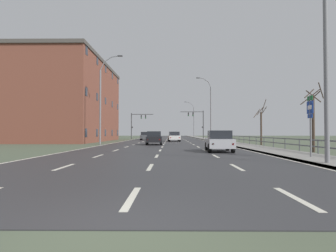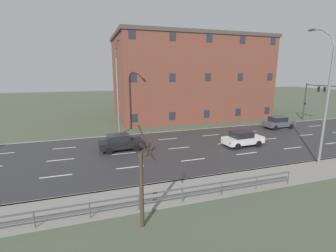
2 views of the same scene
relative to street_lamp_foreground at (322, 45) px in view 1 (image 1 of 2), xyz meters
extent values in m
cube|color=#4C5642|center=(-7.43, 39.77, -5.28)|extent=(160.00, 160.00, 0.12)
cube|color=#303033|center=(-7.43, 51.77, -5.21)|extent=(14.00, 120.00, 0.02)
cube|color=beige|center=(-10.93, -0.83, -5.20)|extent=(0.16, 2.20, 0.01)
cube|color=beige|center=(-10.93, 4.57, -5.20)|extent=(0.16, 2.20, 0.01)
cube|color=beige|center=(-10.93, 9.97, -5.20)|extent=(0.16, 2.20, 0.01)
cube|color=beige|center=(-10.93, 15.37, -5.20)|extent=(0.16, 2.20, 0.01)
cube|color=beige|center=(-10.93, 20.77, -5.20)|extent=(0.16, 2.20, 0.01)
cube|color=beige|center=(-10.93, 26.17, -5.20)|extent=(0.16, 2.20, 0.01)
cube|color=beige|center=(-10.93, 31.57, -5.20)|extent=(0.16, 2.20, 0.01)
cube|color=beige|center=(-10.93, 36.97, -5.20)|extent=(0.16, 2.20, 0.01)
cube|color=beige|center=(-10.93, 42.37, -5.20)|extent=(0.16, 2.20, 0.01)
cube|color=beige|center=(-10.93, 47.77, -5.20)|extent=(0.16, 2.20, 0.01)
cube|color=beige|center=(-10.93, 53.17, -5.20)|extent=(0.16, 2.20, 0.01)
cube|color=beige|center=(-10.93, 58.57, -5.20)|extent=(0.16, 2.20, 0.01)
cube|color=beige|center=(-10.93, 63.97, -5.20)|extent=(0.16, 2.20, 0.01)
cube|color=beige|center=(-10.93, 69.37, -5.20)|extent=(0.16, 2.20, 0.01)
cube|color=beige|center=(-10.93, 74.77, -5.20)|extent=(0.16, 2.20, 0.01)
cube|color=beige|center=(-10.93, 80.17, -5.20)|extent=(0.16, 2.20, 0.01)
cube|color=beige|center=(-10.93, 85.57, -5.20)|extent=(0.16, 2.20, 0.01)
cube|color=beige|center=(-10.93, 90.97, -5.20)|extent=(0.16, 2.20, 0.01)
cube|color=beige|center=(-10.93, 96.37, -5.20)|extent=(0.16, 2.20, 0.01)
cube|color=beige|center=(-10.93, 101.77, -5.20)|extent=(0.16, 2.20, 0.01)
cube|color=beige|center=(-10.93, 107.17, -5.20)|extent=(0.16, 2.20, 0.01)
cube|color=beige|center=(-7.43, -6.23, -5.20)|extent=(0.16, 2.20, 0.01)
cube|color=beige|center=(-7.43, -0.83, -5.20)|extent=(0.16, 2.20, 0.01)
cube|color=beige|center=(-7.43, 4.57, -5.20)|extent=(0.16, 2.20, 0.01)
cube|color=beige|center=(-7.43, 9.97, -5.20)|extent=(0.16, 2.20, 0.01)
cube|color=beige|center=(-7.43, 15.37, -5.20)|extent=(0.16, 2.20, 0.01)
cube|color=beige|center=(-7.43, 20.77, -5.20)|extent=(0.16, 2.20, 0.01)
cube|color=beige|center=(-7.43, 26.17, -5.20)|extent=(0.16, 2.20, 0.01)
cube|color=beige|center=(-7.43, 31.57, -5.20)|extent=(0.16, 2.20, 0.01)
cube|color=beige|center=(-7.43, 36.97, -5.20)|extent=(0.16, 2.20, 0.01)
cube|color=beige|center=(-7.43, 42.37, -5.20)|extent=(0.16, 2.20, 0.01)
cube|color=beige|center=(-7.43, 47.77, -5.20)|extent=(0.16, 2.20, 0.01)
cube|color=beige|center=(-7.43, 53.17, -5.20)|extent=(0.16, 2.20, 0.01)
cube|color=beige|center=(-7.43, 58.57, -5.20)|extent=(0.16, 2.20, 0.01)
cube|color=beige|center=(-7.43, 63.97, -5.20)|extent=(0.16, 2.20, 0.01)
cube|color=beige|center=(-7.43, 69.37, -5.20)|extent=(0.16, 2.20, 0.01)
cube|color=beige|center=(-7.43, 74.77, -5.20)|extent=(0.16, 2.20, 0.01)
cube|color=beige|center=(-7.43, 80.17, -5.20)|extent=(0.16, 2.20, 0.01)
cube|color=beige|center=(-7.43, 85.57, -5.20)|extent=(0.16, 2.20, 0.01)
cube|color=beige|center=(-7.43, 90.97, -5.20)|extent=(0.16, 2.20, 0.01)
cube|color=beige|center=(-7.43, 96.37, -5.20)|extent=(0.16, 2.20, 0.01)
cube|color=beige|center=(-7.43, 101.77, -5.20)|extent=(0.16, 2.20, 0.01)
cube|color=beige|center=(-7.43, 107.17, -5.20)|extent=(0.16, 2.20, 0.01)
cube|color=beige|center=(-3.93, -6.23, -5.20)|extent=(0.16, 2.20, 0.01)
cube|color=beige|center=(-3.93, -0.83, -5.20)|extent=(0.16, 2.20, 0.01)
cube|color=beige|center=(-3.93, 4.57, -5.20)|extent=(0.16, 2.20, 0.01)
cube|color=beige|center=(-3.93, 9.97, -5.20)|extent=(0.16, 2.20, 0.01)
cube|color=beige|center=(-3.93, 15.37, -5.20)|extent=(0.16, 2.20, 0.01)
cube|color=beige|center=(-3.93, 20.77, -5.20)|extent=(0.16, 2.20, 0.01)
cube|color=beige|center=(-3.93, 26.17, -5.20)|extent=(0.16, 2.20, 0.01)
cube|color=beige|center=(-3.93, 31.57, -5.20)|extent=(0.16, 2.20, 0.01)
cube|color=beige|center=(-3.93, 36.97, -5.20)|extent=(0.16, 2.20, 0.01)
cube|color=beige|center=(-3.93, 42.37, -5.20)|extent=(0.16, 2.20, 0.01)
cube|color=beige|center=(-3.93, 47.77, -5.20)|extent=(0.16, 2.20, 0.01)
cube|color=beige|center=(-3.93, 53.17, -5.20)|extent=(0.16, 2.20, 0.01)
cube|color=beige|center=(-3.93, 58.57, -5.20)|extent=(0.16, 2.20, 0.01)
cube|color=beige|center=(-3.93, 63.97, -5.20)|extent=(0.16, 2.20, 0.01)
cube|color=beige|center=(-3.93, 69.37, -5.20)|extent=(0.16, 2.20, 0.01)
cube|color=beige|center=(-3.93, 74.77, -5.20)|extent=(0.16, 2.20, 0.01)
cube|color=beige|center=(-3.93, 80.17, -5.20)|extent=(0.16, 2.20, 0.01)
cube|color=beige|center=(-3.93, 85.57, -5.20)|extent=(0.16, 2.20, 0.01)
cube|color=beige|center=(-3.93, 90.97, -5.20)|extent=(0.16, 2.20, 0.01)
cube|color=beige|center=(-3.93, 96.37, -5.20)|extent=(0.16, 2.20, 0.01)
cube|color=beige|center=(-3.93, 101.77, -5.20)|extent=(0.16, 2.20, 0.01)
cube|color=beige|center=(-3.93, 107.17, -5.20)|extent=(0.16, 2.20, 0.01)
cube|color=beige|center=(-0.58, 51.77, -5.20)|extent=(0.16, 120.00, 0.01)
cube|color=beige|center=(-14.28, 51.77, -5.20)|extent=(0.16, 120.00, 0.01)
cube|color=gray|center=(1.07, 51.77, -5.16)|extent=(3.00, 120.00, 0.12)
cube|color=slate|center=(-0.35, 51.77, -5.16)|extent=(0.16, 120.00, 0.12)
cube|color=#515459|center=(2.42, 13.90, -4.27)|extent=(0.06, 32.65, 0.08)
cube|color=#515459|center=(2.42, 13.90, -4.67)|extent=(0.06, 32.65, 0.08)
cylinder|color=#515459|center=(2.42, 5.11, -4.72)|extent=(0.07, 0.07, 1.00)
cylinder|color=#515459|center=(2.42, 7.62, -4.72)|extent=(0.07, 0.07, 1.00)
cylinder|color=#515459|center=(2.42, 10.13, -4.72)|extent=(0.07, 0.07, 1.00)
cylinder|color=#515459|center=(2.42, 12.64, -4.72)|extent=(0.07, 0.07, 1.00)
cylinder|color=#515459|center=(2.42, 15.15, -4.72)|extent=(0.07, 0.07, 1.00)
cylinder|color=#515459|center=(2.42, 17.66, -4.72)|extent=(0.07, 0.07, 1.00)
cylinder|color=#515459|center=(2.42, 20.17, -4.72)|extent=(0.07, 0.07, 1.00)
cylinder|color=#515459|center=(2.42, 22.69, -4.72)|extent=(0.07, 0.07, 1.00)
cylinder|color=#515459|center=(2.42, 25.20, -4.72)|extent=(0.07, 0.07, 1.00)
cylinder|color=#515459|center=(2.42, 27.71, -4.72)|extent=(0.07, 0.07, 1.00)
cylinder|color=#515459|center=(2.42, 30.22, -4.72)|extent=(0.07, 0.07, 1.00)
cylinder|color=slate|center=(0.17, 0.00, -0.74)|extent=(0.20, 0.20, 8.96)
cylinder|color=slate|center=(0.17, 35.52, -0.66)|extent=(0.20, 0.20, 9.13)
cylinder|color=slate|center=(-0.03, 35.52, 4.35)|extent=(0.51, 0.11, 0.93)
cylinder|color=slate|center=(-0.64, 35.52, 5.07)|extent=(0.86, 0.11, 0.65)
cylinder|color=slate|center=(-1.52, 35.52, 5.44)|extent=(0.98, 0.11, 0.28)
cube|color=#333335|center=(-2.00, 35.52, 5.47)|extent=(0.56, 0.24, 0.12)
cylinder|color=slate|center=(0.17, 71.03, -0.89)|extent=(0.20, 0.20, 8.67)
cylinder|color=slate|center=(-0.06, 71.03, 3.95)|extent=(0.57, 0.11, 1.06)
cylinder|color=slate|center=(-0.76, 71.03, 4.78)|extent=(0.98, 0.11, 0.73)
cylinder|color=slate|center=(-1.77, 71.03, 5.20)|extent=(1.12, 0.11, 0.30)
cube|color=#333335|center=(-2.32, 71.03, 5.25)|extent=(0.56, 0.24, 0.12)
cylinder|color=slate|center=(-15.03, 21.31, -0.77)|extent=(0.20, 0.20, 8.91)
cylinder|color=slate|center=(-14.80, 21.31, 4.17)|extent=(0.55, 0.11, 1.01)
cylinder|color=slate|center=(-14.15, 21.31, 4.95)|extent=(0.93, 0.11, 0.70)
cylinder|color=slate|center=(-13.19, 21.31, 5.34)|extent=(1.06, 0.11, 0.29)
cube|color=#333335|center=(-12.67, 21.31, 5.39)|extent=(0.56, 0.24, 0.12)
cylinder|color=slate|center=(0.97, 3.06, -3.50)|extent=(0.09, 0.09, 3.44)
cube|color=#146633|center=(0.95, 3.06, -1.93)|extent=(0.03, 0.56, 0.24)
cube|color=#143899|center=(0.95, 3.06, -2.43)|extent=(0.03, 0.68, 0.68)
cube|color=white|center=(0.93, 3.06, -2.43)|extent=(0.01, 0.44, 0.22)
cube|color=#143899|center=(0.95, 3.06, -2.90)|extent=(0.03, 0.52, 0.22)
cylinder|color=#38383A|center=(0.47, 49.37, -2.11)|extent=(0.18, 0.18, 6.22)
cylinder|color=#38383A|center=(-2.03, 49.37, 0.75)|extent=(5.01, 0.12, 0.12)
cube|color=black|center=(-1.78, 49.37, 0.20)|extent=(0.20, 0.28, 0.80)
sphere|color=#2D2D2D|center=(-1.78, 49.22, 0.46)|extent=(0.14, 0.14, 0.14)
sphere|color=#2D2D2D|center=(-1.78, 49.22, 0.20)|extent=(0.14, 0.14, 0.14)
sphere|color=green|center=(-1.78, 49.22, -0.06)|extent=(0.14, 0.14, 0.14)
cube|color=black|center=(-2.78, 49.37, 0.20)|extent=(0.20, 0.28, 0.80)
sphere|color=#2D2D2D|center=(-2.78, 49.22, 0.46)|extent=(0.14, 0.14, 0.14)
sphere|color=#2D2D2D|center=(-2.78, 49.22, 0.20)|extent=(0.14, 0.14, 0.14)
sphere|color=green|center=(-2.78, 49.22, -0.06)|extent=(0.14, 0.14, 0.14)
cube|color=black|center=(0.25, 49.32, -2.62)|extent=(0.18, 0.12, 0.32)
cylinder|color=#38383A|center=(-15.33, 50.20, -2.36)|extent=(0.18, 0.18, 5.73)
cylinder|color=#38383A|center=(-12.92, 50.20, 0.26)|extent=(4.81, 0.12, 0.12)
cube|color=black|center=(-13.16, 50.20, -0.29)|extent=(0.20, 0.28, 0.80)
sphere|color=#2D2D2D|center=(-13.16, 50.05, -0.03)|extent=(0.14, 0.14, 0.14)
sphere|color=#2D2D2D|center=(-13.16, 50.05, -0.29)|extent=(0.14, 0.14, 0.14)
sphere|color=green|center=(-13.16, 50.05, -0.55)|extent=(0.14, 0.14, 0.14)
cube|color=black|center=(-12.20, 50.20, -0.29)|extent=(0.20, 0.28, 0.80)
sphere|color=#2D2D2D|center=(-12.20, 50.05, -0.03)|extent=(0.14, 0.14, 0.14)
sphere|color=#2D2D2D|center=(-12.20, 50.05, -0.29)|extent=(0.14, 0.14, 0.14)
sphere|color=green|center=(-12.20, 50.05, -0.55)|extent=(0.14, 0.14, 0.14)
cube|color=black|center=(-15.11, 50.15, -2.62)|extent=(0.18, 0.12, 0.32)
cube|color=#B7B7BC|center=(-3.02, 8.70, -4.57)|extent=(1.94, 4.17, 0.64)
cube|color=black|center=(-3.03, 8.45, -3.95)|extent=(1.65, 2.07, 0.60)
cube|color=slate|center=(-2.99, 9.40, -3.97)|extent=(1.41, 0.14, 0.51)
cylinder|color=black|center=(-2.16, 9.93, -4.89)|extent=(0.25, 0.67, 0.66)
cylinder|color=black|center=(-3.77, 10.01, -4.89)|extent=(0.25, 0.67, 0.66)
cylinder|color=black|center=(-2.27, 7.40, -4.89)|extent=(0.25, 0.67, 0.66)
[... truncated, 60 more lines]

